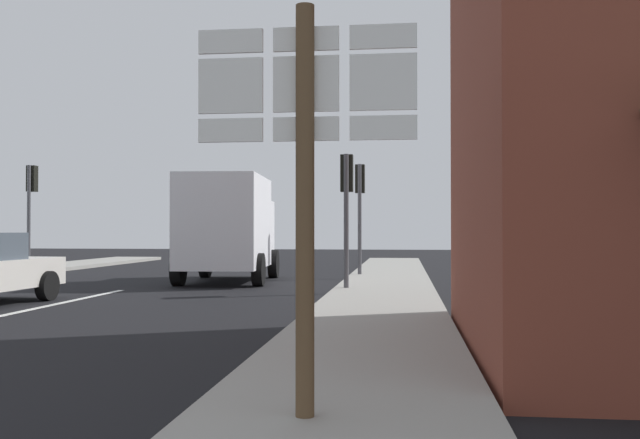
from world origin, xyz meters
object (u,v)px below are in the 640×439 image
traffic_light_far_left (31,194)px  traffic_light_far_right (360,194)px  delivery_truck (228,226)px  traffic_light_near_right (347,190)px  route_sign_post (305,165)px

traffic_light_far_left → traffic_light_far_right: traffic_light_far_left is taller
delivery_truck → traffic_light_near_right: bearing=-39.8°
traffic_light_near_right → route_sign_post: bearing=-86.9°
delivery_truck → traffic_light_near_right: (3.73, -3.10, 0.83)m
traffic_light_near_right → traffic_light_far_left: size_ratio=0.89×
traffic_light_near_right → traffic_light_far_right: bearing=90.0°
delivery_truck → route_sign_post: route_sign_post is taller
route_sign_post → traffic_light_far_right: bearing=92.2°
route_sign_post → traffic_light_far_left: 21.27m
route_sign_post → traffic_light_near_right: size_ratio=0.95×
delivery_truck → route_sign_post: (4.36, -14.80, 0.35)m
traffic_light_far_left → delivery_truck: bearing=-19.5°
delivery_truck → route_sign_post: size_ratio=1.60×
delivery_truck → traffic_light_near_right: size_ratio=1.53×
delivery_truck → traffic_light_far_right: bearing=29.2°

